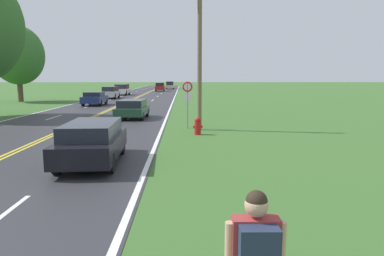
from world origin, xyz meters
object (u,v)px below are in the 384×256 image
at_px(car_white_suv_receding, 122,89).
at_px(car_red_van_distant, 160,87).
at_px(traffic_sign, 187,93).
at_px(car_champagne_van_horizon, 170,85).
at_px(car_silver_suv_mid_far, 111,92).
at_px(fire_hydrant, 198,126).
at_px(car_dark_blue_sedan_mid_near, 95,98).
at_px(car_black_hatchback_nearest, 92,141).
at_px(car_dark_green_hatchback_approaching, 132,108).
at_px(tree_left_verge, 18,55).

height_order(car_white_suv_receding, car_red_van_distant, car_red_van_distant).
relative_size(traffic_sign, car_red_van_distant, 0.65).
distance_m(car_red_van_distant, car_champagne_van_horizon, 13.34).
distance_m(traffic_sign, car_white_suv_receding, 37.80).
bearing_deg(car_red_van_distant, car_silver_suv_mid_far, -12.85).
relative_size(fire_hydrant, car_champagne_van_horizon, 0.19).
distance_m(traffic_sign, car_dark_blue_sedan_mid_near, 18.72).
height_order(car_black_hatchback_nearest, car_dark_green_hatchback_approaching, car_black_hatchback_nearest).
relative_size(car_dark_green_hatchback_approaching, car_champagne_van_horizon, 0.80).
bearing_deg(fire_hydrant, car_silver_suv_mid_far, 109.49).
bearing_deg(traffic_sign, car_champagne_van_horizon, 92.94).
height_order(car_black_hatchback_nearest, car_dark_blue_sedan_mid_near, car_black_hatchback_nearest).
relative_size(car_black_hatchback_nearest, car_dark_green_hatchback_approaching, 1.14).
xyz_separation_m(tree_left_verge, car_champagne_van_horizon, (15.96, 43.26, -4.43)).
relative_size(car_dark_green_hatchback_approaching, car_red_van_distant, 0.92).
relative_size(car_dark_blue_sedan_mid_near, car_champagne_van_horizon, 0.86).
xyz_separation_m(car_red_van_distant, car_champagne_van_horizon, (1.61, 13.25, 0.03)).
xyz_separation_m(car_black_hatchback_nearest, car_champagne_van_horizon, (-0.06, 72.74, 0.19)).
bearing_deg(car_dark_blue_sedan_mid_near, car_white_suv_receding, 2.00).
xyz_separation_m(car_black_hatchback_nearest, car_dark_green_hatchback_approaching, (-0.50, 12.58, -0.04)).
bearing_deg(tree_left_verge, car_dark_green_hatchback_approaching, -47.43).
bearing_deg(car_white_suv_receding, car_champagne_van_horizon, -10.87).
distance_m(fire_hydrant, tree_left_verge, 31.36).
bearing_deg(car_red_van_distant, tree_left_verge, -26.69).
height_order(car_dark_green_hatchback_approaching, car_silver_suv_mid_far, car_silver_suv_mid_far).
height_order(car_red_van_distant, car_champagne_van_horizon, car_champagne_van_horizon).
bearing_deg(car_dark_blue_sedan_mid_near, car_black_hatchback_nearest, -166.03).
xyz_separation_m(tree_left_verge, car_red_van_distant, (14.35, 30.01, -4.46)).
height_order(tree_left_verge, car_dark_blue_sedan_mid_near, tree_left_verge).
bearing_deg(car_white_suv_receding, traffic_sign, -162.44).
bearing_deg(car_red_van_distant, car_dark_green_hatchback_approaching, 0.29).
bearing_deg(car_black_hatchback_nearest, car_dark_blue_sedan_mid_near, -168.72).
bearing_deg(car_silver_suv_mid_far, tree_left_verge, 121.46).
height_order(car_dark_blue_sedan_mid_near, car_silver_suv_mid_far, car_silver_suv_mid_far).
height_order(fire_hydrant, car_dark_blue_sedan_mid_near, car_dark_blue_sedan_mid_near).
distance_m(traffic_sign, car_silver_suv_mid_far, 29.30).
height_order(fire_hydrant, car_red_van_distant, car_red_van_distant).
bearing_deg(car_champagne_van_horizon, car_white_suv_receding, -11.36).
bearing_deg(car_silver_suv_mid_far, car_dark_blue_sedan_mid_near, -176.52).
relative_size(car_white_suv_receding, car_champagne_van_horizon, 0.98).
distance_m(car_black_hatchback_nearest, car_white_suv_receding, 44.64).
xyz_separation_m(fire_hydrant, car_red_van_distant, (-5.43, 53.84, 0.47)).
bearing_deg(car_dark_green_hatchback_approaching, tree_left_verge, -135.00).
xyz_separation_m(car_dark_blue_sedan_mid_near, car_white_suv_receding, (-0.73, 20.22, 0.19)).
height_order(car_silver_suv_mid_far, car_white_suv_receding, car_white_suv_receding).
height_order(traffic_sign, car_dark_green_hatchback_approaching, traffic_sign).
bearing_deg(car_silver_suv_mid_far, fire_hydrant, -160.67).
bearing_deg(fire_hydrant, car_black_hatchback_nearest, -123.65).
xyz_separation_m(car_dark_blue_sedan_mid_near, car_red_van_distant, (4.31, 35.58, 0.18)).
relative_size(car_dark_green_hatchback_approaching, car_dark_blue_sedan_mid_near, 0.93).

